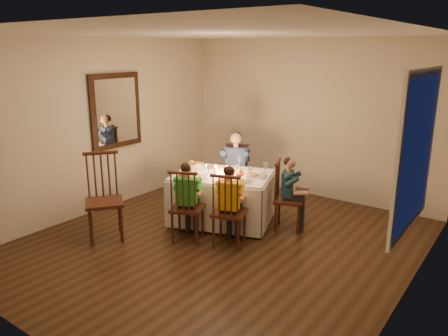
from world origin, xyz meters
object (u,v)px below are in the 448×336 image
Objects in this scene: chair_near_left at (188,239)px; child_green at (188,239)px; chair_adult at (235,205)px; adult at (235,205)px; dining_table at (222,188)px; chair_near_right at (229,244)px; chair_end at (288,229)px; chair_extra at (107,238)px; serving_bowl at (196,165)px; child_yellow at (229,244)px; child_teal at (288,229)px.

chair_near_left is 0.93× the size of child_green.
chair_adult is 0.00m from adult.
dining_table reaches higher than chair_near_right.
dining_table is 0.88m from adult.
adult is (-1.14, 0.37, 0.00)m from chair_end.
dining_table is at bearing -115.20° from child_green.
dining_table reaches higher than chair_end.
chair_extra is 1.68m from serving_bowl.
dining_table is 0.91m from child_green.
chair_adult is (-0.24, 0.68, -0.51)m from dining_table.
chair_near_right and chair_end have the same top height.
child_green is at bearing -105.83° from adult.
adult reaches higher than chair_end.
serving_bowl reaches higher than chair_adult.
child_green reaches higher than chair_end.
dining_table is at bearing -66.10° from chair_near_right.
child_yellow is 1.46m from serving_bowl.
dining_table reaches higher than child_yellow.
dining_table reaches higher than chair_near_left.
chair_end is 0.85× the size of chair_extra.
chair_adult is 0.82× the size of adult.
chair_adult is at bearing -77.33° from chair_near_right.
chair_end is (0.91, 1.07, 0.00)m from chair_near_left.
chair_end is (1.14, -0.37, 0.00)m from chair_adult.
dining_table is 1.08m from child_teal.
child_yellow reaches higher than chair_near_left.
chair_adult is 2.16m from chair_extra.
chair_adult is 1.45m from chair_near_left.
child_green is (0.23, -1.44, 0.00)m from chair_adult.
child_green is (-0.01, -0.76, -0.51)m from dining_table.
chair_near_left is at bearing -17.52° from chair_extra.
dining_table reaches higher than chair_adult.
child_teal is (1.14, -0.37, 0.00)m from chair_adult.
chair_extra reaches higher than chair_near_left.
adult reaches higher than chair_near_left.
chair_end is 0.95× the size of child_teal.
serving_bowl is at bearing -82.19° from chair_near_left.
serving_bowl is at bearing 24.10° from chair_extra.
dining_table is 0.93m from child_yellow.
chair_adult is 0.93× the size of child_yellow.
adult is 1.16× the size of child_teal.
chair_extra is (-0.89, -1.38, -0.51)m from dining_table.
adult is (0.65, 2.06, 0.00)m from chair_extra.
chair_near_left is at bearing 155.44° from child_green.
chair_near_right is at bearing -83.50° from adult.
child_yellow is (0.76, -1.25, 0.00)m from chair_adult.
adult is (-0.76, 1.25, 0.00)m from chair_near_right.
chair_adult is 1.45m from child_green.
serving_bowl is (-1.45, -0.22, 0.74)m from chair_end.
adult is at bearing 51.60° from child_teal.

